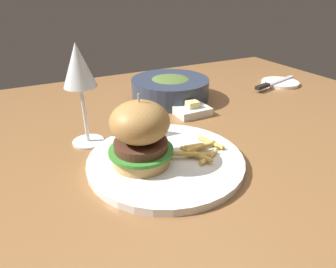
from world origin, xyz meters
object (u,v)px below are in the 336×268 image
object	(u,v)px
burger_sandwich	(140,134)
soup_bowl	(170,88)
bread_plate	(280,83)
table_knife	(272,83)
wine_glass	(78,70)
butter_dish	(192,110)
main_plate	(166,160)

from	to	relation	value
burger_sandwich	soup_bowl	size ratio (longest dim) A/B	0.59
bread_plate	table_knife	distance (m)	0.05
burger_sandwich	bread_plate	world-z (taller)	burger_sandwich
wine_glass	butter_dish	xyz separation A→B (m)	(0.27, 0.03, -0.14)
soup_bowl	table_knife	bearing A→B (deg)	-8.80
main_plate	butter_dish	world-z (taller)	butter_dish
soup_bowl	bread_plate	bearing A→B (deg)	-5.91
burger_sandwich	wine_glass	bearing A→B (deg)	112.86
burger_sandwich	wine_glass	xyz separation A→B (m)	(-0.06, 0.15, 0.08)
wine_glass	table_knife	bearing A→B (deg)	9.36
main_plate	burger_sandwich	world-z (taller)	burger_sandwich
wine_glass	butter_dish	size ratio (longest dim) A/B	2.43
wine_glass	soup_bowl	size ratio (longest dim) A/B	0.94
table_knife	butter_dish	world-z (taller)	butter_dish
wine_glass	soup_bowl	bearing A→B (deg)	29.29
burger_sandwich	table_knife	size ratio (longest dim) A/B	0.62
main_plate	bread_plate	bearing A→B (deg)	25.42
wine_glass	bread_plate	world-z (taller)	wine_glass
wine_glass	butter_dish	bearing A→B (deg)	5.64
butter_dish	soup_bowl	xyz separation A→B (m)	(0.00, 0.13, 0.02)
bread_plate	butter_dish	xyz separation A→B (m)	(-0.39, -0.09, 0.01)
table_knife	butter_dish	bearing A→B (deg)	-167.75
table_knife	main_plate	bearing A→B (deg)	-153.61
bread_plate	butter_dish	distance (m)	0.40
main_plate	butter_dish	size ratio (longest dim) A/B	3.40
table_knife	soup_bowl	bearing A→B (deg)	171.20
main_plate	table_knife	distance (m)	0.57
burger_sandwich	bread_plate	distance (m)	0.66
butter_dish	burger_sandwich	bearing A→B (deg)	-140.47
main_plate	wine_glass	world-z (taller)	wine_glass
wine_glass	burger_sandwich	bearing A→B (deg)	-67.14
burger_sandwich	table_knife	distance (m)	0.61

